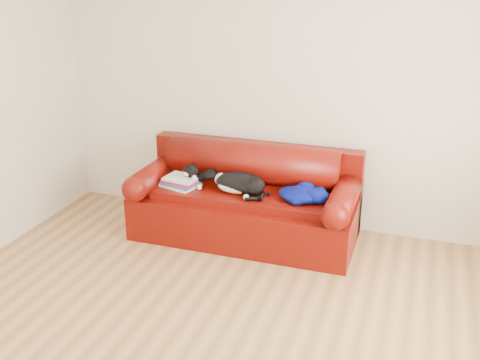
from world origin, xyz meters
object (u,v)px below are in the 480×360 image
object	(u,v)px
cat	(239,183)
book_stack	(181,182)
sofa_base	(245,214)
blanket	(303,194)

from	to	relation	value
cat	book_stack	bearing A→B (deg)	-164.11
sofa_base	book_stack	xyz separation A→B (m)	(-0.59, -0.14, 0.31)
cat	blanket	size ratio (longest dim) A/B	1.29
sofa_base	blanket	bearing A→B (deg)	-8.76
book_stack	cat	xyz separation A→B (m)	(0.57, 0.03, 0.05)
blanket	book_stack	bearing A→B (deg)	-177.63
sofa_base	cat	size ratio (longest dim) A/B	3.21
sofa_base	blanket	size ratio (longest dim) A/B	4.16
cat	blanket	bearing A→B (deg)	15.52
blanket	sofa_base	bearing A→B (deg)	171.24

